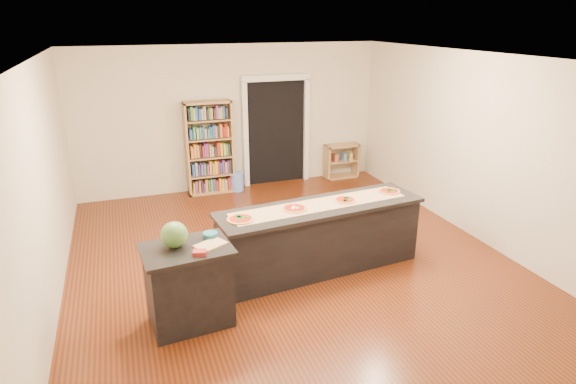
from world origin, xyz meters
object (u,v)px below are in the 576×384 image
object	(u,v)px
low_shelf	(341,161)
watermelon	(174,235)
kitchen_island	(320,237)
bookshelf	(209,148)
side_counter	(189,285)
waste_bin	(237,181)

from	to	relation	value
low_shelf	watermelon	world-z (taller)	watermelon
kitchen_island	bookshelf	bearing A→B (deg)	97.15
side_counter	watermelon	distance (m)	0.62
side_counter	watermelon	xyz separation A→B (m)	(-0.10, 0.06, 0.61)
low_shelf	waste_bin	distance (m)	2.32
bookshelf	waste_bin	bearing A→B (deg)	-8.45
side_counter	bookshelf	size ratio (longest dim) A/B	0.53
kitchen_island	low_shelf	xyz separation A→B (m)	(2.01, 3.55, -0.11)
waste_bin	kitchen_island	bearing A→B (deg)	-84.87
kitchen_island	low_shelf	distance (m)	4.08
kitchen_island	watermelon	size ratio (longest dim) A/B	9.80
side_counter	low_shelf	size ratio (longest dim) A/B	1.30
kitchen_island	bookshelf	world-z (taller)	bookshelf
low_shelf	bookshelf	bearing A→B (deg)	-179.91
kitchen_island	low_shelf	size ratio (longest dim) A/B	3.89
side_counter	bookshelf	bearing A→B (deg)	70.41
kitchen_island	side_counter	xyz separation A→B (m)	(-1.86, -0.66, 0.00)
kitchen_island	waste_bin	world-z (taller)	kitchen_island
low_shelf	waste_bin	bearing A→B (deg)	-178.06
kitchen_island	bookshelf	size ratio (longest dim) A/B	1.57
watermelon	waste_bin	bearing A→B (deg)	67.89
waste_bin	low_shelf	bearing A→B (deg)	1.94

